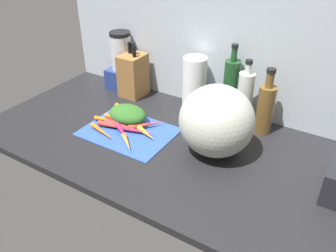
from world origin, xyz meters
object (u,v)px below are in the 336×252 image
at_px(knife_block, 133,75).
at_px(paper_towel_roll, 194,85).
at_px(carrot_9, 122,126).
at_px(carrot_11, 103,132).
at_px(carrot_6, 113,126).
at_px(winter_squash, 217,121).
at_px(carrot_8, 121,129).
at_px(carrot_7, 118,124).
at_px(blender_appliance, 122,65).
at_px(carrot_5, 110,120).
at_px(carrot_0, 119,121).
at_px(carrot_1, 128,110).
at_px(carrot_4, 127,142).
at_px(carrot_3, 147,125).
at_px(bottle_2, 265,108).
at_px(carrot_10, 146,133).
at_px(cutting_board, 128,131).
at_px(carrot_2, 139,131).
at_px(bottle_1, 244,100).
at_px(bottle_0, 231,89).

xyz_separation_m(knife_block, paper_towel_roll, (0.34, 0.02, 0.02)).
bearing_deg(carrot_9, carrot_11, -120.66).
bearing_deg(carrot_6, winter_squash, 11.17).
bearing_deg(carrot_8, carrot_6, 169.05).
bearing_deg(carrot_7, blender_appliance, 124.47).
distance_m(carrot_5, blender_appliance, 0.40).
xyz_separation_m(carrot_0, carrot_7, (0.02, -0.03, 0.01)).
height_order(carrot_1, carrot_4, carrot_1).
xyz_separation_m(carrot_1, carrot_7, (0.04, -0.13, 0.01)).
relative_size(knife_block, paper_towel_roll, 1.03).
xyz_separation_m(carrot_0, carrot_8, (0.06, -0.06, 0.01)).
xyz_separation_m(carrot_3, carrot_11, (-0.13, -0.14, -0.00)).
bearing_deg(bottle_2, winter_squash, -115.02).
height_order(carrot_3, knife_block, knife_block).
bearing_deg(carrot_11, carrot_0, 89.95).
xyz_separation_m(carrot_8, bottle_2, (0.51, 0.34, 0.09)).
bearing_deg(winter_squash, carrot_10, -168.16).
xyz_separation_m(blender_appliance, paper_towel_roll, (0.44, -0.02, -0.00)).
bearing_deg(carrot_8, blender_appliance, 126.44).
distance_m(carrot_4, knife_block, 0.48).
distance_m(carrot_3, carrot_11, 0.19).
height_order(cutting_board, carrot_0, carrot_0).
xyz_separation_m(carrot_3, carrot_10, (0.04, -0.06, -0.00)).
bearing_deg(winter_squash, knife_block, 157.08).
bearing_deg(paper_towel_roll, carrot_2, -105.81).
relative_size(carrot_5, blender_appliance, 0.49).
bearing_deg(bottle_2, blender_appliance, 177.36).
xyz_separation_m(cutting_board, carrot_10, (0.09, 0.01, 0.02)).
bearing_deg(carrot_4, bottle_1, 49.57).
height_order(carrot_6, winter_squash, winter_squash).
bearing_deg(knife_block, paper_towel_roll, 3.10).
distance_m(carrot_9, blender_appliance, 0.45).
bearing_deg(carrot_11, carrot_8, 39.72).
relative_size(carrot_9, bottle_0, 0.47).
bearing_deg(carrot_7, bottle_0, 42.88).
bearing_deg(bottle_1, bottle_2, 0.16).
bearing_deg(knife_block, bottle_2, -0.03).
height_order(carrot_4, carrot_10, carrot_10).
distance_m(carrot_4, paper_towel_roll, 0.44).
height_order(carrot_8, bottle_0, bottle_0).
distance_m(carrot_5, carrot_7, 0.06).
bearing_deg(carrot_4, carrot_6, 152.29).
relative_size(cutting_board, carrot_8, 2.26).
xyz_separation_m(carrot_1, carrot_3, (0.15, -0.07, 0.00)).
relative_size(carrot_5, knife_block, 0.55).
relative_size(blender_appliance, paper_towel_roll, 1.16).
relative_size(winter_squash, bottle_2, 0.99).
relative_size(winter_squash, bottle_1, 0.94).
bearing_deg(winter_squash, bottle_0, 102.37).
relative_size(carrot_11, paper_towel_roll, 0.62).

